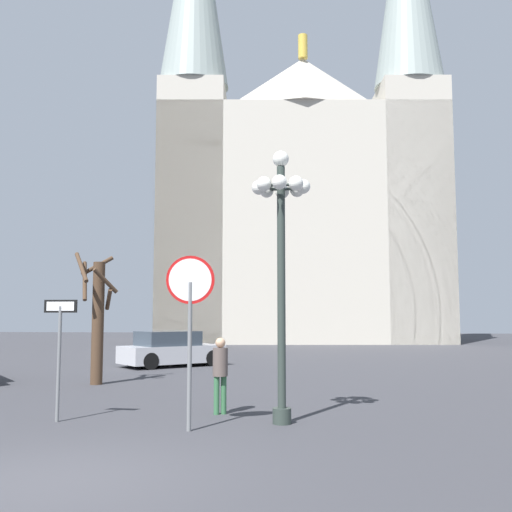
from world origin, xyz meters
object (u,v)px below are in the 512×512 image
object	(u,v)px
bare_tree	(97,315)
parked_car_far_silver	(171,350)
street_lamp	(281,239)
pedestrian_walking	(220,368)
one_way_arrow_sign	(59,343)
cathedral	(301,181)
stop_sign	(190,305)

from	to	relation	value
bare_tree	parked_car_far_silver	distance (m)	6.49
street_lamp	pedestrian_walking	xyz separation A→B (m)	(-1.36, 0.95, -2.62)
street_lamp	bare_tree	world-z (taller)	street_lamp
one_way_arrow_sign	parked_car_far_silver	distance (m)	12.37
cathedral	one_way_arrow_sign	size ratio (longest dim) A/B	16.03
stop_sign	pedestrian_walking	size ratio (longest dim) A/B	1.98
street_lamp	bare_tree	bearing A→B (deg)	135.75
stop_sign	pedestrian_walking	xyz separation A→B (m)	(0.27, 1.83, -1.31)
cathedral	stop_sign	size ratio (longest dim) A/B	12.03
bare_tree	stop_sign	bearing A→B (deg)	-57.08
bare_tree	pedestrian_walking	distance (m)	6.75
cathedral	stop_sign	bearing A→B (deg)	-91.94
street_lamp	cathedral	bearing A→B (deg)	90.78
stop_sign	parked_car_far_silver	distance (m)	13.54
bare_tree	cathedral	bearing A→B (deg)	78.87
bare_tree	parked_car_far_silver	size ratio (longest dim) A/B	0.94
stop_sign	one_way_arrow_sign	xyz separation A→B (m)	(-2.77, 0.64, -0.74)
street_lamp	stop_sign	bearing A→B (deg)	-151.76
cathedral	parked_car_far_silver	size ratio (longest dim) A/B	8.95
street_lamp	bare_tree	xyz separation A→B (m)	(-5.94, 5.79, -1.51)
parked_car_far_silver	pedestrian_walking	xyz separation A→B (m)	(3.86, -11.13, 0.30)
stop_sign	one_way_arrow_sign	world-z (taller)	stop_sign
one_way_arrow_sign	pedestrian_walking	bearing A→B (deg)	21.32
parked_car_far_silver	street_lamp	bearing A→B (deg)	-66.63
street_lamp	pedestrian_walking	size ratio (longest dim) A/B	3.35
one_way_arrow_sign	bare_tree	distance (m)	6.24
cathedral	pedestrian_walking	distance (m)	34.65
cathedral	parked_car_far_silver	bearing A→B (deg)	-102.46
cathedral	bare_tree	size ratio (longest dim) A/B	9.53
stop_sign	parked_car_far_silver	world-z (taller)	stop_sign
stop_sign	street_lamp	distance (m)	2.26
cathedral	street_lamp	xyz separation A→B (m)	(0.46, -33.63, -8.86)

